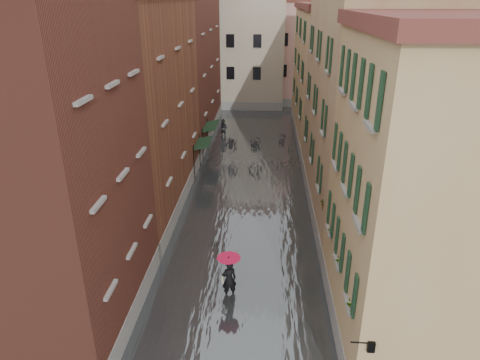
% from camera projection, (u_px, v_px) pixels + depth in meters
% --- Properties ---
extents(ground, '(120.00, 120.00, 0.00)m').
position_uv_depth(ground, '(237.00, 293.00, 19.45)').
color(ground, slate).
rests_on(ground, ground).
extents(floodwater, '(10.00, 60.00, 0.20)m').
position_uv_depth(floodwater, '(249.00, 180.00, 31.35)').
color(floodwater, '#45494C').
rests_on(floodwater, ground).
extents(building_left_near, '(6.00, 8.00, 13.00)m').
position_uv_depth(building_left_near, '(40.00, 175.00, 15.46)').
color(building_left_near, brown).
rests_on(building_left_near, ground).
extents(building_left_mid, '(6.00, 14.00, 12.50)m').
position_uv_depth(building_left_mid, '(131.00, 109.00, 25.65)').
color(building_left_mid, brown).
rests_on(building_left_mid, ground).
extents(building_left_far, '(6.00, 16.00, 14.00)m').
position_uv_depth(building_left_far, '(178.00, 62.00, 39.12)').
color(building_left_far, brown).
rests_on(building_left_far, ground).
extents(building_right_near, '(6.00, 8.00, 11.50)m').
position_uv_depth(building_right_near, '(432.00, 204.00, 14.96)').
color(building_right_near, '#A68556').
rests_on(building_right_near, ground).
extents(building_right_mid, '(6.00, 14.00, 13.00)m').
position_uv_depth(building_right_mid, '(368.00, 108.00, 24.76)').
color(building_right_mid, tan).
rests_on(building_right_mid, ground).
extents(building_right_far, '(6.00, 16.00, 11.50)m').
position_uv_depth(building_right_far, '(331.00, 77.00, 38.83)').
color(building_right_far, '#A68556').
rests_on(building_right_far, ground).
extents(building_end_cream, '(12.00, 9.00, 13.00)m').
position_uv_depth(building_end_cream, '(233.00, 50.00, 51.94)').
color(building_end_cream, '#B4AA8F').
rests_on(building_end_cream, ground).
extents(building_end_pink, '(10.00, 9.00, 12.00)m').
position_uv_depth(building_end_pink, '(306.00, 53.00, 53.47)').
color(building_end_pink, '#CE9C91').
rests_on(building_end_pink, ground).
extents(awning_near, '(1.09, 2.78, 2.80)m').
position_uv_depth(awning_near, '(203.00, 144.00, 31.53)').
color(awning_near, black).
rests_on(awning_near, ground).
extents(awning_far, '(1.09, 3.16, 2.80)m').
position_uv_depth(awning_far, '(210.00, 127.00, 35.68)').
color(awning_far, black).
rests_on(awning_far, ground).
extents(wall_lantern, '(0.71, 0.22, 0.35)m').
position_uv_depth(wall_lantern, '(370.00, 346.00, 12.52)').
color(wall_lantern, black).
rests_on(wall_lantern, ground).
extents(window_planters, '(0.59, 10.86, 0.84)m').
position_uv_depth(window_planters, '(334.00, 224.00, 18.22)').
color(window_planters, brown).
rests_on(window_planters, ground).
extents(pedestrian_main, '(1.06, 1.06, 2.06)m').
position_uv_depth(pedestrian_main, '(229.00, 273.00, 18.74)').
color(pedestrian_main, black).
rests_on(pedestrian_main, ground).
extents(pedestrian_far, '(1.08, 0.97, 1.82)m').
position_uv_depth(pedestrian_far, '(223.00, 129.00, 40.67)').
color(pedestrian_far, black).
rests_on(pedestrian_far, ground).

